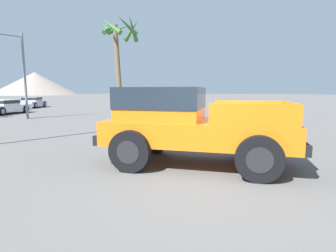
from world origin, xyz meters
name	(u,v)px	position (x,y,z in m)	size (l,w,h in m)	color
ground_plane	(201,168)	(0.00, 0.00, 0.00)	(320.00, 320.00, 0.00)	#5B5956
orange_pickup_truck	(184,121)	(0.00, 0.55, 1.12)	(3.91, 5.17, 1.98)	orange
red_convertible_car	(229,130)	(3.62, 1.26, 0.41)	(3.12, 4.42, 1.00)	red
parked_car_white	(5,107)	(1.76, 20.92, 0.60)	(4.55, 3.81, 1.18)	white
parked_car_silver	(32,102)	(6.64, 28.22, 0.61)	(4.35, 4.59, 1.20)	#B7BABF
palm_tree_short	(120,42)	(7.44, 12.78, 5.54)	(2.93, 2.97, 7.33)	brown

